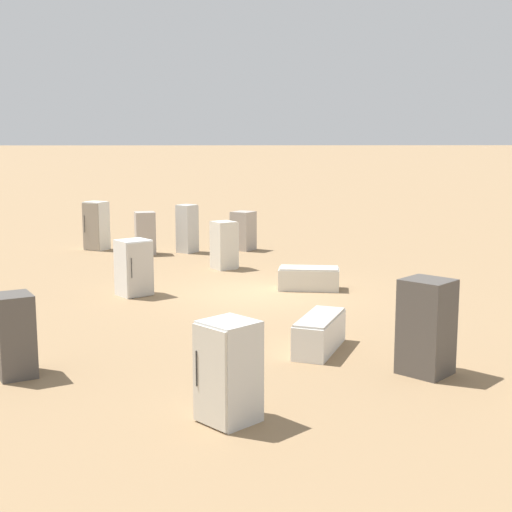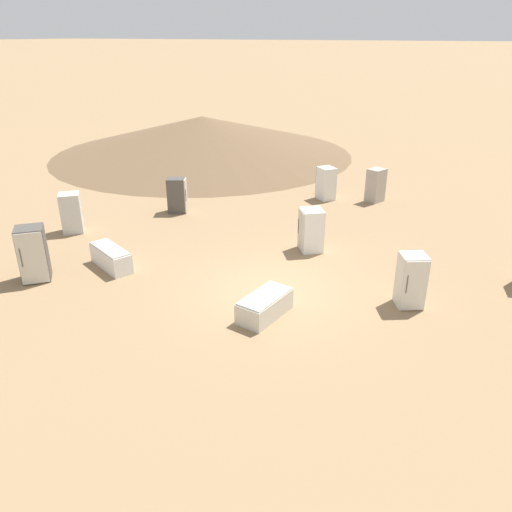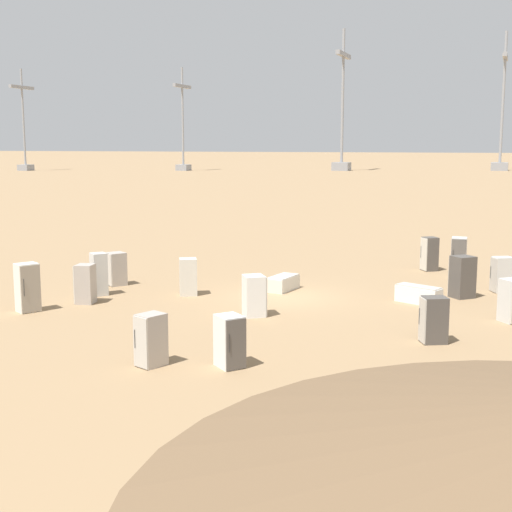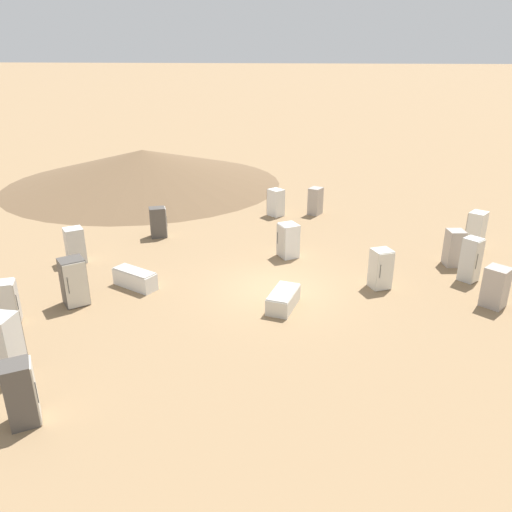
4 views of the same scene
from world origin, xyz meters
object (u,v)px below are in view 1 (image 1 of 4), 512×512
Objects in this scene: discarded_fridge_8 at (228,372)px; discarded_fridge_12 at (243,231)px; discarded_fridge_4 at (134,268)px; discarded_fridge_15 at (427,327)px; discarded_fridge_7 at (187,229)px; discarded_fridge_5 at (309,278)px; discarded_fridge_13 at (14,335)px; discarded_fridge_14 at (320,333)px; discarded_fridge_2 at (96,226)px; discarded_fridge_9 at (224,245)px; discarded_fridge_1 at (145,233)px.

discarded_fridge_8 is 16.13m from discarded_fridge_12.
discarded_fridge_15 is (5.71, -6.64, 0.10)m from discarded_fridge_4.
discarded_fridge_8 is at bearing -46.97° from discarded_fridge_7.
discarded_fridge_5 is 9.05m from discarded_fridge_13.
discarded_fridge_2 is at bearing 139.14° from discarded_fridge_14.
discarded_fridge_2 is 5.40m from discarded_fridge_12.
discarded_fridge_8 is at bearing 135.38° from discarded_fridge_2.
discarded_fridge_4 is 0.88× the size of discarded_fridge_15.
discarded_fridge_5 is 1.16× the size of discarded_fridge_9.
discarded_fridge_12 is (0.90, 16.10, -0.03)m from discarded_fridge_8.
discarded_fridge_7 is (3.36, -0.84, -0.03)m from discarded_fridge_2.
discarded_fridge_1 is 0.85× the size of discarded_fridge_2.
discarded_fridge_7 is 14.48m from discarded_fridge_15.
discarded_fridge_1 is 1.01× the size of discarded_fridge_9.
discarded_fridge_8 is 12.31m from discarded_fridge_9.
discarded_fridge_9 is 1.04× the size of discarded_fridge_13.
discarded_fridge_8 is 0.99× the size of discarded_fridge_9.
discarded_fridge_14 reaches higher than discarded_fridge_5.
discarded_fridge_1 is 2.22m from discarded_fridge_2.
discarded_fridge_7 reaches higher than discarded_fridge_1.
discarded_fridge_8 is at bearing -94.77° from discarded_fridge_14.
discarded_fridge_2 is 6.25m from discarded_fridge_9.
discarded_fridge_2 is 10.17m from discarded_fridge_5.
discarded_fridge_7 is at bearing 171.63° from discarded_fridge_9.
discarded_fridge_5 is 7.53m from discarded_fridge_7.
discarded_fridge_9 is at bearing -136.47° from discarded_fridge_5.
discarded_fridge_15 reaches higher than discarded_fridge_12.
discarded_fridge_12 is at bearing 51.05° from discarded_fridge_7.
discarded_fridge_15 is (3.46, 1.93, 0.09)m from discarded_fridge_8.
discarded_fridge_7 is 15.71m from discarded_fridge_8.
discarded_fridge_9 is at bearing -157.75° from discarded_fridge_4.
discarded_fridge_2 is at bearing 120.89° from discarded_fridge_12.
discarded_fridge_4 is at bearing -26.07° from discarded_fridge_8.
discarded_fridge_14 is (4.08, -5.18, -0.39)m from discarded_fridge_4.
discarded_fridge_9 is at bearing 124.14° from discarded_fridge_14.
discarded_fridge_7 is at bearing 137.33° from discarded_fridge_12.
discarded_fridge_15 reaches higher than discarded_fridge_14.
discarded_fridge_1 is at bearing -128.37° from discarded_fridge_7.
discarded_fridge_9 reaches higher than discarded_fridge_12.
discarded_fridge_7 is (1.47, 0.33, 0.11)m from discarded_fridge_1.
discarded_fridge_9 reaches higher than discarded_fridge_14.
discarded_fridge_1 is at bearing 59.62° from discarded_fridge_13.
discarded_fridge_14 is at bearing -140.62° from discarded_fridge_12.
discarded_fridge_7 is 0.92× the size of discarded_fridge_14.
discarded_fridge_13 is (-1.34, -6.34, -0.01)m from discarded_fridge_4.
discarded_fridge_4 is at bearing -99.47° from discarded_fridge_1.
discarded_fridge_7 reaches higher than discarded_fridge_4.
discarded_fridge_1 is 4.08m from discarded_fridge_9.
discarded_fridge_2 is 0.96× the size of discarded_fridge_14.
discarded_fridge_5 is 0.93× the size of discarded_fridge_14.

